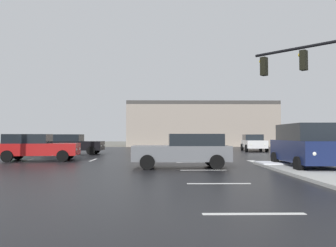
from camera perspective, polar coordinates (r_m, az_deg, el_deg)
The scene contains 12 objects.
ground_plane at distance 20.57m, azimuth 4.02°, elevation -6.29°, with size 120.00×120.00×0.00m, color slate.
road_asphalt at distance 20.57m, azimuth 4.02°, elevation -6.26°, with size 44.00×44.00×0.02m, color black.
snow_strip_curbside at distance 17.83m, azimuth 21.50°, elevation -6.27°, with size 4.00×1.60×0.06m, color white.
lane_markings at distance 19.35m, azimuth 7.95°, elevation -6.48°, with size 36.15×36.15×0.01m.
traffic_signal_mast at distance 16.92m, azimuth 24.82°, elevation 6.94°, with size 3.43×3.43×5.99m.
strip_building_background at distance 48.08m, azimuth 5.57°, elevation -0.17°, with size 20.50×8.00×6.13m.
sedan_black at distance 27.53m, azimuth -16.11°, elevation -3.35°, with size 4.57×2.10×1.58m.
sedan_white at distance 32.74m, azimuth 14.45°, elevation -3.13°, with size 2.42×4.67×1.58m.
sedan_green at distance 31.92m, azimuth -22.55°, elevation -3.08°, with size 2.09×4.57×1.58m.
sedan_grey at distance 15.57m, azimuth 2.89°, elevation -4.53°, with size 4.55×2.04×1.58m.
sedan_red at distance 21.30m, azimuth -21.61°, elevation -3.71°, with size 4.64×2.31×1.58m.
suv_navy at distance 16.38m, azimuth 22.67°, elevation -3.42°, with size 2.35×4.91×2.03m.
Camera 1 is at (-1.76, -20.44, 1.54)m, focal length 35.56 mm.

